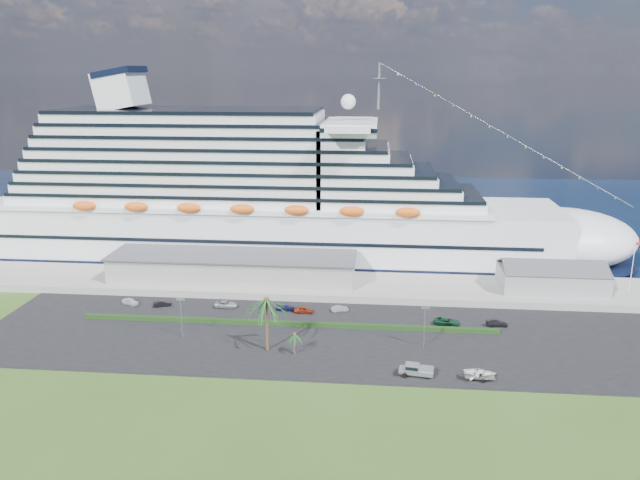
# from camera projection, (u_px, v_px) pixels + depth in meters

# --- Properties ---
(ground) EXTENTS (420.00, 420.00, 0.00)m
(ground) POSITION_uv_depth(u_px,v_px,m) (317.00, 362.00, 115.29)
(ground) COLOR #35511B
(ground) RESTS_ON ground
(asphalt_lot) EXTENTS (140.00, 38.00, 0.12)m
(asphalt_lot) POSITION_uv_depth(u_px,v_px,m) (322.00, 337.00, 125.84)
(asphalt_lot) COLOR black
(asphalt_lot) RESTS_ON ground
(wharf) EXTENTS (240.00, 20.00, 1.80)m
(wharf) POSITION_uv_depth(u_px,v_px,m) (333.00, 285.00, 153.46)
(wharf) COLOR gray
(wharf) RESTS_ON ground
(water) EXTENTS (420.00, 160.00, 0.02)m
(water) POSITION_uv_depth(u_px,v_px,m) (350.00, 210.00, 240.11)
(water) COLOR black
(water) RESTS_ON ground
(cruise_ship) EXTENTS (191.00, 38.00, 54.00)m
(cruise_ship) POSITION_uv_depth(u_px,v_px,m) (263.00, 201.00, 174.29)
(cruise_ship) COLOR silver
(cruise_ship) RESTS_ON ground
(terminal_building) EXTENTS (61.00, 15.00, 6.30)m
(terminal_building) POSITION_uv_depth(u_px,v_px,m) (233.00, 266.00, 154.65)
(terminal_building) COLOR gray
(terminal_building) RESTS_ON wharf
(port_shed) EXTENTS (24.00, 12.31, 7.37)m
(port_shed) POSITION_uv_depth(u_px,v_px,m) (552.00, 278.00, 147.80)
(port_shed) COLOR gray
(port_shed) RESTS_ON wharf
(flagpole) EXTENTS (1.08, 0.16, 12.00)m
(flagpole) POSITION_uv_depth(u_px,v_px,m) (633.00, 265.00, 145.13)
(flagpole) COLOR silver
(flagpole) RESTS_ON wharf
(hedge) EXTENTS (88.00, 1.10, 0.90)m
(hedge) POSITION_uv_depth(u_px,v_px,m) (287.00, 323.00, 131.23)
(hedge) COLOR black
(hedge) RESTS_ON asphalt_lot
(lamp_post_left) EXTENTS (1.60, 0.35, 8.27)m
(lamp_post_left) POSITION_uv_depth(u_px,v_px,m) (181.00, 313.00, 124.11)
(lamp_post_left) COLOR gray
(lamp_post_left) RESTS_ON asphalt_lot
(lamp_post_right) EXTENTS (1.60, 0.35, 8.27)m
(lamp_post_right) POSITION_uv_depth(u_px,v_px,m) (425.00, 322.00, 119.74)
(lamp_post_right) COLOR gray
(lamp_post_right) RESTS_ON asphalt_lot
(palm_tall) EXTENTS (8.82, 8.82, 11.13)m
(palm_tall) POSITION_uv_depth(u_px,v_px,m) (266.00, 305.00, 117.61)
(palm_tall) COLOR #47301E
(palm_tall) RESTS_ON ground
(palm_short) EXTENTS (3.53, 3.53, 4.56)m
(palm_short) POSITION_uv_depth(u_px,v_px,m) (295.00, 337.00, 117.13)
(palm_short) COLOR #47301E
(palm_short) RESTS_ON ground
(parked_car_0) EXTENTS (4.61, 3.34, 1.46)m
(parked_car_0) POSITION_uv_depth(u_px,v_px,m) (130.00, 302.00, 142.80)
(parked_car_0) COLOR silver
(parked_car_0) RESTS_ON asphalt_lot
(parked_car_1) EXTENTS (4.21, 2.81, 1.31)m
(parked_car_1) POSITION_uv_depth(u_px,v_px,m) (162.00, 304.00, 141.75)
(parked_car_1) COLOR black
(parked_car_1) RESTS_ON asphalt_lot
(parked_car_2) EXTENTS (5.26, 2.46, 1.46)m
(parked_car_2) POSITION_uv_depth(u_px,v_px,m) (226.00, 304.00, 141.12)
(parked_car_2) COLOR #A0A1A9
(parked_car_2) RESTS_ON asphalt_lot
(parked_car_3) EXTENTS (4.32, 1.82, 1.25)m
(parked_car_3) POSITION_uv_depth(u_px,v_px,m) (286.00, 308.00, 139.43)
(parked_car_3) COLOR #121341
(parked_car_3) RESTS_ON asphalt_lot
(parked_car_4) EXTENTS (4.32, 1.74, 1.47)m
(parked_car_4) POSITION_uv_depth(u_px,v_px,m) (304.00, 310.00, 137.85)
(parked_car_4) COLOR maroon
(parked_car_4) RESTS_ON asphalt_lot
(parked_car_5) EXTENTS (4.10, 2.48, 1.28)m
(parked_car_5) POSITION_uv_depth(u_px,v_px,m) (340.00, 309.00, 138.83)
(parked_car_5) COLOR #929498
(parked_car_5) RESTS_ON asphalt_lot
(parked_car_6) EXTENTS (5.83, 3.67, 1.50)m
(parked_car_6) POSITION_uv_depth(u_px,v_px,m) (447.00, 322.00, 131.38)
(parked_car_6) COLOR #0E3B24
(parked_car_6) RESTS_ON asphalt_lot
(parked_car_7) EXTENTS (4.70, 2.23, 1.32)m
(parked_car_7) POSITION_uv_depth(u_px,v_px,m) (497.00, 323.00, 130.77)
(parked_car_7) COLOR black
(parked_car_7) RESTS_ON asphalt_lot
(pickup_truck) EXTENTS (6.29, 3.06, 2.12)m
(pickup_truck) POSITION_uv_depth(u_px,v_px,m) (416.00, 369.00, 109.55)
(pickup_truck) COLOR black
(pickup_truck) RESTS_ON asphalt_lot
(boat_trailer) EXTENTS (6.42, 4.10, 1.85)m
(boat_trailer) POSITION_uv_depth(u_px,v_px,m) (480.00, 373.00, 107.95)
(boat_trailer) COLOR gray
(boat_trailer) RESTS_ON asphalt_lot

